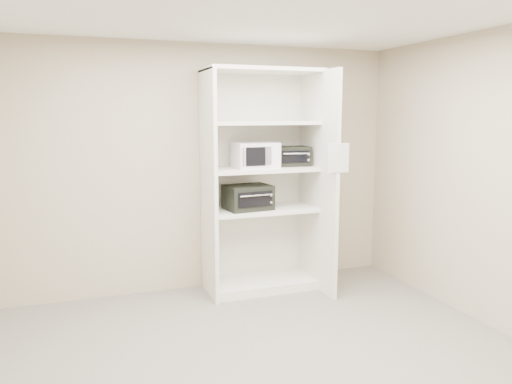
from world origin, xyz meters
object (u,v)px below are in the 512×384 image
object	(u,v)px
shelving_unit	(265,189)
microwave	(255,155)
toaster_oven_lower	(248,197)
toaster_oven_upper	(292,156)

from	to	relation	value
shelving_unit	microwave	distance (m)	0.40
microwave	toaster_oven_lower	world-z (taller)	microwave
shelving_unit	toaster_oven_upper	bearing A→B (deg)	5.26
toaster_oven_upper	toaster_oven_lower	distance (m)	0.69
shelving_unit	toaster_oven_upper	xyz separation A→B (m)	(0.32, 0.03, 0.35)
toaster_oven_upper	toaster_oven_lower	xyz separation A→B (m)	(-0.54, -0.07, -0.43)
microwave	toaster_oven_lower	size ratio (longest dim) A/B	0.95
shelving_unit	toaster_oven_lower	world-z (taller)	shelving_unit
toaster_oven_upper	microwave	bearing A→B (deg)	-167.41
shelving_unit	microwave	size ratio (longest dim) A/B	5.34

